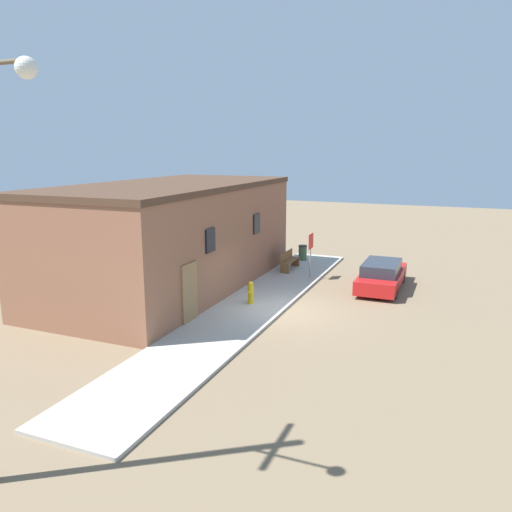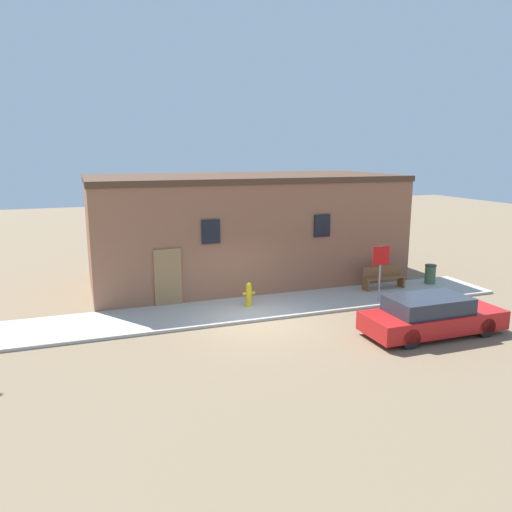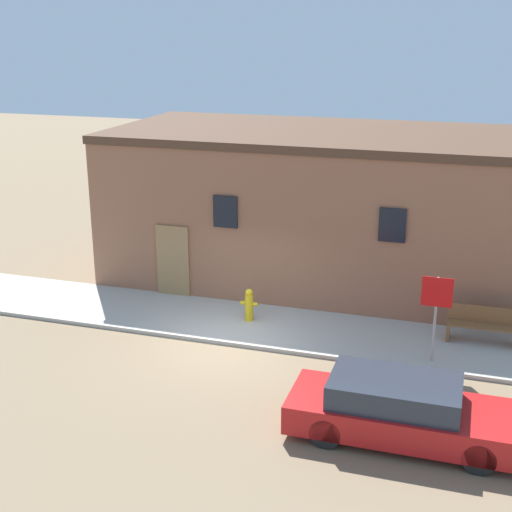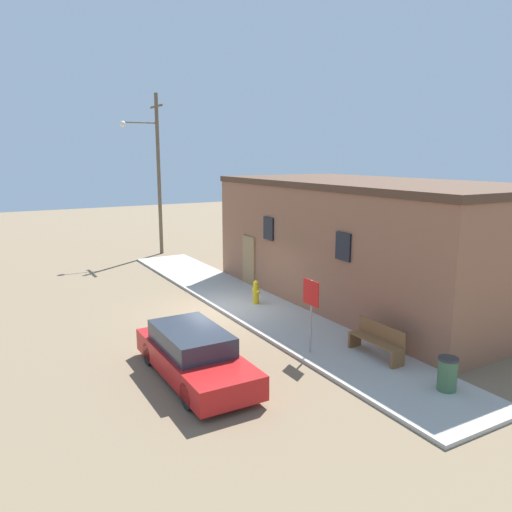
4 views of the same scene
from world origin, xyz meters
TOP-DOWN VIEW (x-y plane):
  - ground_plane at (0.00, 0.00)m, footprint 80.00×80.00m
  - sidewalk at (0.00, 1.35)m, footprint 20.34×2.71m
  - brick_building at (1.42, 5.75)m, footprint 13.23×6.21m
  - fire_hydrant at (0.19, 1.49)m, footprint 0.47×0.22m
  - stop_sign at (5.07, 0.47)m, footprint 0.71×0.06m
  - bench at (6.21, 1.92)m, footprint 1.78×0.44m
  - trash_bin at (8.57, 1.92)m, footprint 0.47×0.47m
  - parked_car at (4.73, -2.92)m, footprint 4.52×1.68m

SIDE VIEW (x-z plane):
  - ground_plane at x=0.00m, z-range 0.00..0.00m
  - sidewalk at x=0.00m, z-range 0.00..0.10m
  - trash_bin at x=8.57m, z-range 0.10..0.92m
  - fire_hydrant at x=0.19m, z-range 0.10..1.00m
  - bench at x=6.21m, z-range 0.10..1.02m
  - parked_car at x=4.73m, z-range -0.02..1.22m
  - stop_sign at x=5.07m, z-range 0.53..2.63m
  - brick_building at x=1.42m, z-range 0.00..4.66m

